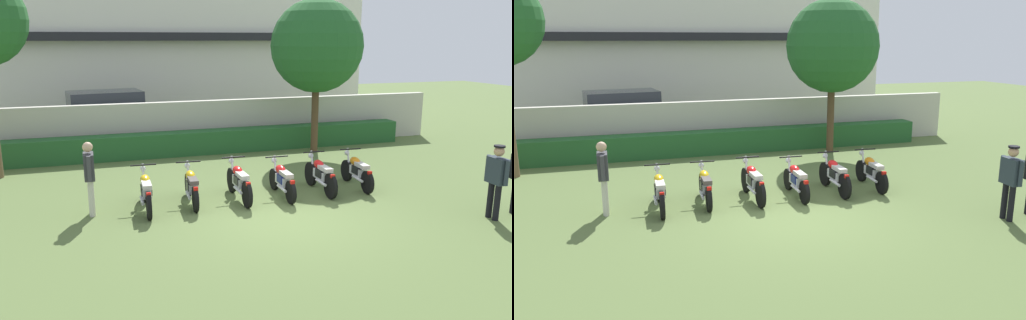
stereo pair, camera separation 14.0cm
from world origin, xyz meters
TOP-DOWN VIEW (x-y plane):
  - ground at (0.00, 0.00)m, footprint 60.00×60.00m
  - building at (0.00, 16.58)m, footprint 18.91×6.50m
  - compound_wall at (0.00, 7.67)m, footprint 17.96×0.30m
  - hedge_row at (0.00, 6.97)m, footprint 14.37×0.70m
  - parked_car at (-3.12, 10.62)m, footprint 4.71×2.57m
  - tree_far_side at (3.50, 6.02)m, footprint 3.11×3.11m
  - motorcycle_in_row_0 at (-2.78, 1.52)m, footprint 0.60×1.94m
  - motorcycle_in_row_1 at (-1.70, 1.65)m, footprint 0.60×1.78m
  - motorcycle_in_row_2 at (-0.53, 1.62)m, footprint 0.60×1.94m
  - motorcycle_in_row_3 at (0.56, 1.52)m, footprint 0.60×1.79m
  - motorcycle_in_row_4 at (1.63, 1.58)m, footprint 0.60×1.87m
  - motorcycle_in_row_5 at (2.74, 1.67)m, footprint 0.60×1.83m
  - inspector_person at (-3.97, 1.58)m, footprint 0.22×0.67m
  - officer_0 at (4.34, -1.45)m, footprint 0.25×0.66m

SIDE VIEW (x-z plane):
  - ground at x=0.00m, z-range 0.00..0.00m
  - hedge_row at x=0.00m, z-range 0.00..0.79m
  - motorcycle_in_row_3 at x=0.56m, z-range -0.03..0.91m
  - motorcycle_in_row_1 at x=-1.70m, z-range -0.03..0.91m
  - motorcycle_in_row_5 at x=2.74m, z-range -0.03..0.92m
  - motorcycle_in_row_0 at x=-2.78m, z-range -0.03..0.94m
  - motorcycle_in_row_2 at x=-0.53m, z-range -0.03..0.94m
  - motorcycle_in_row_4 at x=1.63m, z-range -0.03..0.95m
  - compound_wall at x=0.00m, z-range 0.00..1.73m
  - parked_car at x=-3.12m, z-range -0.01..1.88m
  - officer_0 at x=4.34m, z-range 0.15..1.79m
  - inspector_person at x=-3.97m, z-range 0.15..1.81m
  - tree_far_side at x=3.50m, z-range 1.02..6.19m
  - building at x=0.00m, z-range 0.00..7.48m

